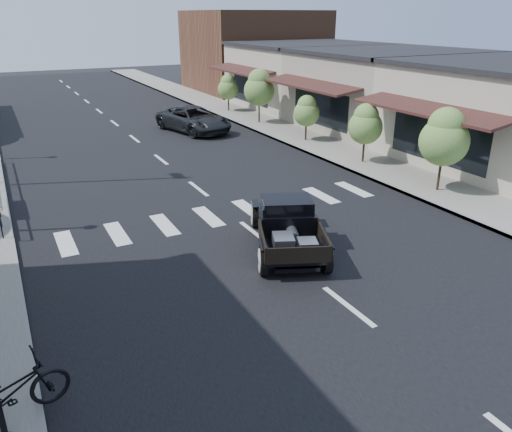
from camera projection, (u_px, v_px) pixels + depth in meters
name	position (u px, v px, depth m)	size (l,w,h in m)	color
ground	(286.00, 258.00, 14.67)	(120.00, 120.00, 0.00)	black
road	(144.00, 147.00, 27.00)	(14.00, 80.00, 0.02)	black
road_markings	(174.00, 170.00, 22.89)	(12.00, 60.00, 0.06)	silver
sidewalk_right	(280.00, 130.00, 30.62)	(3.00, 80.00, 0.15)	gray
storefront_mid	(387.00, 91.00, 30.94)	(10.00, 9.00, 4.50)	#A99F8E
storefront_far	(308.00, 76.00, 38.34)	(10.00, 9.00, 4.50)	#BAB19D
far_building_right	(254.00, 51.00, 46.30)	(11.00, 10.00, 7.00)	brown
banner	(1.00, 200.00, 17.98)	(0.04, 2.20, 0.60)	silver
small_tree_a	(443.00, 151.00, 19.33)	(1.89, 1.89, 3.15)	olive
small_tree_b	(365.00, 134.00, 23.27)	(1.58, 1.58, 2.64)	olive
small_tree_c	(306.00, 119.00, 27.43)	(1.42, 1.42, 2.36)	olive
small_tree_d	(259.00, 97.00, 31.84)	(1.94, 1.94, 3.23)	olive
small_tree_e	(228.00, 93.00, 35.89)	(1.48, 1.48, 2.47)	olive
hotrod_pickup	(287.00, 225.00, 14.97)	(2.13, 4.57, 1.58)	black
second_car	(194.00, 120.00, 30.16)	(2.47, 5.35, 1.49)	black
motorcycle	(7.00, 394.00, 8.41)	(0.73, 2.08, 1.09)	black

